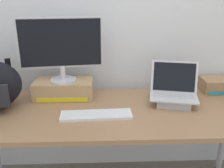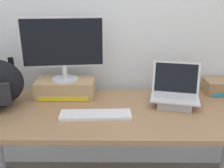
# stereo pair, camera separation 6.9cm
# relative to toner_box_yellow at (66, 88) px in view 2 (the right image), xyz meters

# --- Properties ---
(back_wall) EXTENTS (7.00, 0.10, 2.60)m
(back_wall) POSITION_rel_toner_box_yellow_xyz_m (0.34, 0.24, 0.50)
(back_wall) COLOR silver
(back_wall) RESTS_ON ground
(desk) EXTENTS (2.04, 0.74, 0.74)m
(desk) POSITION_rel_toner_box_yellow_xyz_m (0.34, -0.23, -0.13)
(desk) COLOR #99704C
(desk) RESTS_ON ground
(toner_box_yellow) EXTENTS (0.42, 0.22, 0.13)m
(toner_box_yellow) POSITION_rel_toner_box_yellow_xyz_m (0.00, 0.00, 0.00)
(toner_box_yellow) COLOR tan
(toner_box_yellow) RESTS_ON desk
(desktop_monitor) EXTENTS (0.58, 0.19, 0.45)m
(desktop_monitor) POSITION_rel_toner_box_yellow_xyz_m (0.00, -0.00, 0.31)
(desktop_monitor) COLOR silver
(desktop_monitor) RESTS_ON toner_box_yellow
(open_laptop) EXTENTS (0.36, 0.29, 0.28)m
(open_laptop) POSITION_rel_toner_box_yellow_xyz_m (0.77, -0.14, -0.01)
(open_laptop) COLOR #ADADB2
(open_laptop) RESTS_ON desk
(external_keyboard) EXTENTS (0.45, 0.15, 0.02)m
(external_keyboard) POSITION_rel_toner_box_yellow_xyz_m (0.24, -0.32, -0.05)
(external_keyboard) COLOR white
(external_keyboard) RESTS_ON desk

